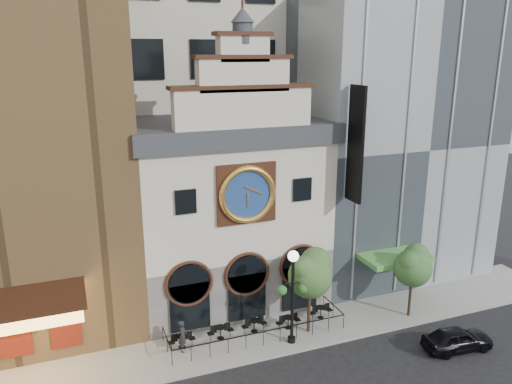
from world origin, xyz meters
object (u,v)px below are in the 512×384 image
object	(u,v)px
tree_left	(311,273)
tree_right	(413,265)
bistro_3	(288,321)
car_right	(457,339)
bistro_2	(254,325)
lamppost	(293,287)
bistro_4	(321,311)
bistro_1	(220,331)
bistro_0	(182,340)
pedestrian	(183,336)

from	to	relation	value
tree_left	tree_right	world-z (taller)	tree_left
bistro_3	car_right	distance (m)	9.76
bistro_2	tree_left	distance (m)	4.73
bistro_3	tree_left	bearing A→B (deg)	-33.80
bistro_2	lamppost	world-z (taller)	lamppost
bistro_4	bistro_3	bearing A→B (deg)	-171.29
bistro_1	tree_right	xyz separation A→B (m)	(12.12, -1.72, 3.02)
lamppost	car_right	bearing A→B (deg)	-14.90
bistro_2	bistro_4	bearing A→B (deg)	-0.09
bistro_1	bistro_4	world-z (taller)	same
bistro_0	tree_right	world-z (taller)	tree_right
bistro_0	tree_right	distance (m)	14.87
pedestrian	tree_right	xyz separation A→B (m)	(14.46, -1.27, 2.55)
pedestrian	bistro_2	bearing A→B (deg)	-62.41
bistro_3	tree_right	size ratio (longest dim) A/B	0.33
bistro_3	bistro_4	world-z (taller)	same
bistro_4	pedestrian	size ratio (longest dim) A/B	0.84
bistro_2	tree_left	bearing A→B (deg)	-19.09
bistro_3	pedestrian	distance (m)	6.57
car_right	lamppost	xyz separation A→B (m)	(-8.62, 3.88, 3.00)
bistro_4	tree_right	world-z (taller)	tree_right
lamppost	tree_right	xyz separation A→B (m)	(8.36, 0.11, -0.05)
bistro_2	tree_left	size ratio (longest dim) A/B	0.30
bistro_2	bistro_4	xyz separation A→B (m)	(4.52, -0.01, 0.00)
bistro_1	car_right	bearing A→B (deg)	-24.77
bistro_3	car_right	xyz separation A→B (m)	(8.18, -5.32, 0.08)
bistro_0	bistro_1	distance (m)	2.35
bistro_0	lamppost	xyz separation A→B (m)	(6.11, -1.74, 3.07)
car_right	pedestrian	distance (m)	15.65
bistro_3	bistro_4	xyz separation A→B (m)	(2.44, 0.37, 0.00)
bistro_2	tree_right	bearing A→B (deg)	-9.70
bistro_2	bistro_3	world-z (taller)	same
lamppost	pedestrian	bearing A→B (deg)	176.57
bistro_0	car_right	bearing A→B (deg)	-20.89
bistro_2	bistro_3	bearing A→B (deg)	-10.37
bistro_1	bistro_2	distance (m)	2.13
bistro_0	pedestrian	distance (m)	0.60
bistro_0	pedestrian	world-z (taller)	pedestrian
bistro_2	bistro_4	size ratio (longest dim) A/B	1.00
bistro_3	car_right	size ratio (longest dim) A/B	0.39
bistro_2	bistro_4	distance (m)	4.52
bistro_3	tree_right	distance (m)	8.58
lamppost	tree_left	bearing A→B (deg)	35.49
bistro_0	bistro_3	xyz separation A→B (m)	(6.55, -0.30, 0.00)
bistro_0	pedestrian	bearing A→B (deg)	-89.33
car_right	lamppost	bearing A→B (deg)	71.54
bistro_3	lamppost	size ratio (longest dim) A/B	0.28
bistro_1	bistro_4	distance (m)	6.65
bistro_0	tree_left	bearing A→B (deg)	-7.55
car_right	tree_right	size ratio (longest dim) A/B	0.85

